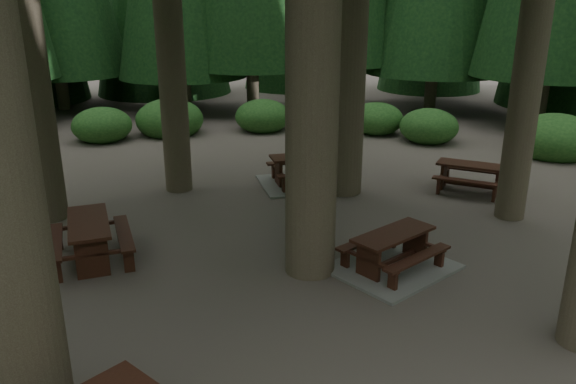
{
  "coord_description": "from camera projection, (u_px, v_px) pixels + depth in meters",
  "views": [
    {
      "loc": [
        -0.95,
        -8.29,
        4.35
      ],
      "look_at": [
        0.57,
        1.15,
        1.1
      ],
      "focal_mm": 35.0,
      "sensor_mm": 36.0,
      "label": 1
    }
  ],
  "objects": [
    {
      "name": "picnic_table_c",
      "position": [
        305.0,
        175.0,
        14.02
      ],
      "size": [
        2.33,
        1.99,
        0.74
      ],
      "rotation": [
        0.0,
        0.0,
        0.08
      ],
      "color": "gray",
      "rests_on": "ground"
    },
    {
      "name": "picnic_table_d",
      "position": [
        471.0,
        173.0,
        13.45
      ],
      "size": [
        2.02,
        1.94,
        0.68
      ],
      "rotation": [
        0.0,
        0.0,
        -0.61
      ],
      "color": "#33190F",
      "rests_on": "ground"
    },
    {
      "name": "picnic_table_a",
      "position": [
        392.0,
        257.0,
        9.57
      ],
      "size": [
        2.54,
        2.43,
        0.67
      ],
      "rotation": [
        0.0,
        0.0,
        0.55
      ],
      "color": "gray",
      "rests_on": "ground"
    },
    {
      "name": "ground",
      "position": [
        265.0,
        279.0,
        9.29
      ],
      "size": [
        80.0,
        80.0,
        0.0
      ],
      "primitive_type": "plane",
      "color": "#4C433D",
      "rests_on": "ground"
    },
    {
      "name": "shrub_ring",
      "position": [
        299.0,
        236.0,
        9.97
      ],
      "size": [
        23.86,
        24.64,
        1.49
      ],
      "color": "#1D511C",
      "rests_on": "ground"
    },
    {
      "name": "picnic_table_b",
      "position": [
        90.0,
        234.0,
        9.81
      ],
      "size": [
        1.7,
        1.97,
        0.75
      ],
      "rotation": [
        0.0,
        0.0,
        1.77
      ],
      "color": "#33190F",
      "rests_on": "ground"
    }
  ]
}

